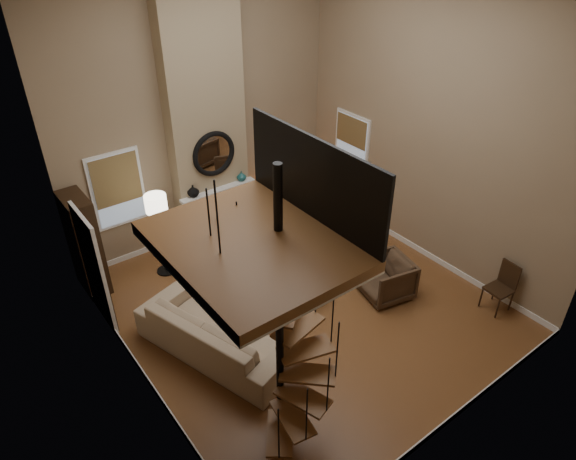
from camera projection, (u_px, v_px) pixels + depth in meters
ground at (301, 304)px, 9.39m from camera, size 6.00×6.50×0.01m
back_wall at (200, 109)px, 10.07m from camera, size 6.00×0.02×5.50m
front_wall at (486, 270)px, 5.72m from camera, size 6.00×0.02×5.50m
left_wall at (115, 232)px, 6.37m from camera, size 0.02×6.50×5.50m
right_wall at (431, 124)px, 9.42m from camera, size 0.02×6.50×5.50m
baseboard_back at (211, 226)px, 11.52m from camera, size 6.00×0.02×0.12m
baseboard_front at (445, 423)px, 7.18m from camera, size 6.00×0.02×0.12m
baseboard_left at (148, 379)px, 7.83m from camera, size 0.02×6.50×0.12m
baseboard_right at (412, 245)px, 10.87m from camera, size 0.02×6.50×0.12m
chimney_breast at (205, 112)px, 9.94m from camera, size 1.60×0.38×5.50m
hearth at (227, 240)px, 11.09m from camera, size 1.50×0.60×0.04m
firebox at (219, 214)px, 11.00m from camera, size 0.95×0.02×0.72m
mantel at (218, 190)px, 10.62m from camera, size 1.70×0.18×0.06m
mirror_frame at (214, 154)px, 10.23m from camera, size 0.94×0.10×0.94m
mirror_disc at (214, 154)px, 10.23m from camera, size 0.80×0.01×0.80m
vase_left at (193, 191)px, 10.28m from camera, size 0.24×0.24×0.25m
vase_right at (242, 176)px, 10.88m from camera, size 0.20×0.20×0.21m
window_back at (118, 189)px, 9.69m from camera, size 1.02×0.06×1.52m
window_right at (351, 146)px, 11.35m from camera, size 0.06×1.02×1.52m
entry_door at (95, 270)px, 8.52m from camera, size 0.10×1.05×2.16m
loft at (260, 237)px, 5.39m from camera, size 1.70×2.20×1.09m
spiral_stair at (280, 328)px, 6.31m from camera, size 1.47×1.47×4.06m
hutch at (85, 244)px, 9.32m from camera, size 0.41×0.87×1.94m
sofa at (215, 333)px, 8.19m from camera, size 1.81×2.89×0.79m
armchair_near at (330, 236)px, 10.63m from camera, size 0.97×0.96×0.69m
armchair_far at (389, 277)px, 9.47m from camera, size 1.03×1.01×0.79m
coffee_table at (297, 295)px, 9.15m from camera, size 1.21×0.68×0.44m
bowl at (296, 284)px, 9.07m from camera, size 0.35×0.35×0.09m
book at (318, 284)px, 9.13m from camera, size 0.30×0.32×0.03m
floor_lamp at (157, 210)px, 9.44m from camera, size 0.41×0.41×1.71m
accent_lamp at (269, 205)px, 11.92m from camera, size 0.14×0.14×0.52m
side_chair at (503, 284)px, 9.03m from camera, size 0.45×0.43×0.92m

